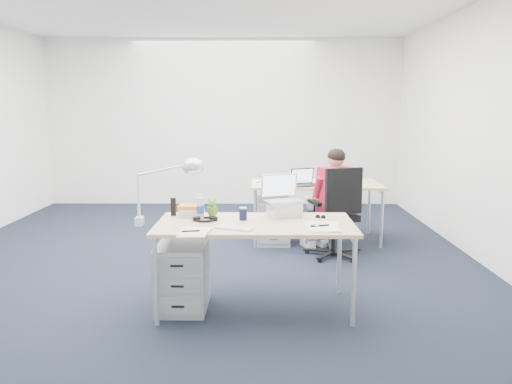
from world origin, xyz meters
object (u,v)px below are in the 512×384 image
(office_chair, at_px, (335,231))
(book_stack, at_px, (191,211))
(drawer_pedestal_near, at_px, (183,276))
(desk_near, at_px, (255,228))
(drawer_pedestal_far, at_px, (273,221))
(desk_far, at_px, (316,187))
(computer_mouse, at_px, (314,225))
(bear_figurine, at_px, (212,209))
(water_bottle, at_px, (200,207))
(far_cup, at_px, (340,178))
(silver_laptop, at_px, (285,196))
(dark_laptop, at_px, (306,177))
(sunglasses, at_px, (321,217))
(wireless_keyboard, at_px, (234,228))
(can_koozie, at_px, (243,214))
(cordless_phone, at_px, (173,207))
(headphones, at_px, (205,219))
(seated_person, at_px, (328,201))
(desk_lamp, at_px, (160,190))

(office_chair, bearing_deg, book_stack, -157.37)
(drawer_pedestal_near, xyz_separation_m, book_stack, (0.05, 0.25, 0.50))
(desk_near, relative_size, office_chair, 1.56)
(drawer_pedestal_far, bearing_deg, desk_far, 12.31)
(computer_mouse, xyz_separation_m, bear_figurine, (-0.83, 0.30, 0.07))
(drawer_pedestal_near, xyz_separation_m, water_bottle, (0.14, 0.14, 0.56))
(drawer_pedestal_near, xyz_separation_m, far_cup, (1.65, 2.26, 0.51))
(silver_laptop, xyz_separation_m, dark_laptop, (0.33, 1.69, -0.07))
(office_chair, distance_m, sunglasses, 1.41)
(wireless_keyboard, height_order, can_koozie, can_koozie)
(desk_far, bearing_deg, drawer_pedestal_near, -121.42)
(wireless_keyboard, distance_m, cordless_phone, 0.72)
(computer_mouse, relative_size, book_stack, 0.47)
(computer_mouse, bearing_deg, office_chair, 52.04)
(headphones, height_order, far_cup, far_cup)
(drawer_pedestal_far, bearing_deg, wireless_keyboard, -99.00)
(office_chair, distance_m, headphones, 1.96)
(seated_person, relative_size, desk_lamp, 2.14)
(can_koozie, relative_size, desk_lamp, 0.19)
(drawer_pedestal_far, relative_size, computer_mouse, 5.38)
(wireless_keyboard, height_order, cordless_phone, cordless_phone)
(silver_laptop, height_order, wireless_keyboard, silver_laptop)
(desk_lamp, bearing_deg, headphones, 3.57)
(computer_mouse, distance_m, headphones, 0.90)
(silver_laptop, xyz_separation_m, sunglasses, (0.30, -0.09, -0.16))
(dark_laptop, bearing_deg, can_koozie, -130.39)
(sunglasses, bearing_deg, dark_laptop, 111.69)
(headphones, relative_size, dark_laptop, 0.70)
(desk_near, bearing_deg, far_cup, 65.03)
(office_chair, distance_m, book_stack, 1.94)
(silver_laptop, relative_size, far_cup, 3.11)
(computer_mouse, xyz_separation_m, far_cup, (0.58, 2.39, 0.04))
(water_bottle, height_order, book_stack, water_bottle)
(bear_figurine, relative_size, cordless_phone, 1.07)
(dark_laptop, xyz_separation_m, far_cup, (0.46, 0.30, -0.05))
(headphones, bearing_deg, far_cup, 52.14)
(silver_laptop, relative_size, desk_lamp, 0.62)
(desk_far, height_order, desk_lamp, desk_lamp)
(computer_mouse, xyz_separation_m, water_bottle, (-0.93, 0.28, 0.09))
(office_chair, xyz_separation_m, far_cup, (0.17, 0.78, 0.50))
(office_chair, bearing_deg, computer_mouse, -122.30)
(office_chair, relative_size, silver_laptop, 2.92)
(desk_far, bearing_deg, dark_laptop, -124.03)
(desk_near, xyz_separation_m, desk_lamp, (-0.75, -0.10, 0.33))
(sunglasses, distance_m, far_cup, 2.14)
(office_chair, height_order, bear_figurine, office_chair)
(desk_near, height_order, computer_mouse, computer_mouse)
(book_stack, bearing_deg, silver_laptop, 1.22)
(office_chair, xyz_separation_m, silver_laptop, (-0.62, -1.21, 0.62))
(silver_laptop, bearing_deg, bear_figurine, 170.70)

